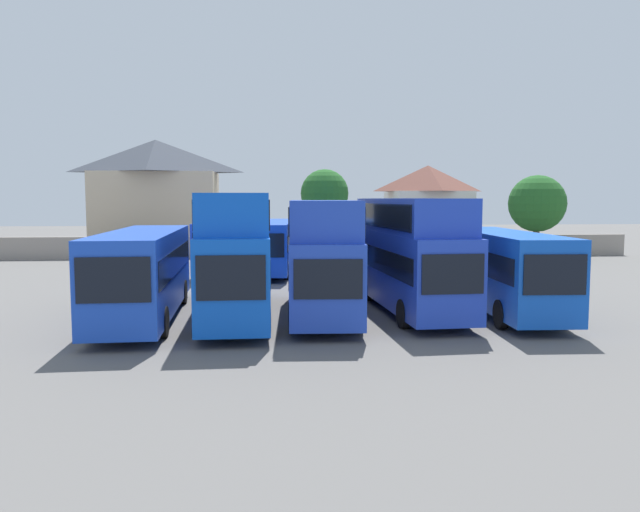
% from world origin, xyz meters
% --- Properties ---
extents(ground, '(140.00, 140.00, 0.00)m').
position_xyz_m(ground, '(0.00, 18.00, 0.00)').
color(ground, '#605E5B').
extents(depot_boundary_wall, '(56.00, 0.50, 1.80)m').
position_xyz_m(depot_boundary_wall, '(0.00, 25.25, 0.90)').
color(depot_boundary_wall, gray).
rests_on(depot_boundary_wall, ground).
extents(bus_1, '(3.01, 11.54, 3.54)m').
position_xyz_m(bus_1, '(-7.38, -0.37, 2.02)').
color(bus_1, blue).
rests_on(bus_1, ground).
extents(bus_2, '(2.77, 11.76, 5.02)m').
position_xyz_m(bus_2, '(-3.70, 0.06, 2.83)').
color(bus_2, blue).
rests_on(bus_2, ground).
extents(bus_3, '(3.08, 10.20, 4.76)m').
position_xyz_m(bus_3, '(-0.18, -0.22, 2.69)').
color(bus_3, blue).
rests_on(bus_3, ground).
extents(bus_4, '(3.12, 10.44, 4.84)m').
position_xyz_m(bus_4, '(3.59, 0.31, 2.73)').
color(bus_4, blue).
rests_on(bus_4, ground).
extents(bus_5, '(2.85, 10.25, 3.44)m').
position_xyz_m(bus_5, '(7.47, -0.34, 1.96)').
color(bus_5, blue).
rests_on(bus_5, ground).
extents(bus_6, '(2.88, 11.39, 3.39)m').
position_xyz_m(bus_6, '(-5.39, 15.56, 1.94)').
color(bus_6, blue).
rests_on(bus_6, ground).
extents(bus_7, '(3.31, 11.50, 3.36)m').
position_xyz_m(bus_7, '(-2.18, 14.98, 1.92)').
color(bus_7, blue).
rests_on(bus_7, ground).
extents(bus_8, '(2.93, 11.73, 3.38)m').
position_xyz_m(bus_8, '(1.64, 15.46, 1.93)').
color(bus_8, blue).
rests_on(bus_8, ground).
extents(bus_9, '(2.63, 11.73, 4.86)m').
position_xyz_m(bus_9, '(5.95, 15.18, 2.74)').
color(bus_9, blue).
rests_on(bus_9, ground).
extents(house_terrace_left, '(11.39, 6.87, 10.19)m').
position_xyz_m(house_terrace_left, '(-12.59, 32.57, 5.20)').
color(house_terrace_left, '#C6B293').
rests_on(house_terrace_left, ground).
extents(house_terrace_centre, '(7.39, 7.35, 7.95)m').
position_xyz_m(house_terrace_centre, '(12.60, 32.02, 4.06)').
color(house_terrace_centre, silver).
rests_on(house_terrace_centre, ground).
extents(tree_left_of_lot, '(4.60, 4.60, 6.75)m').
position_xyz_m(tree_left_of_lot, '(19.38, 23.25, 4.43)').
color(tree_left_of_lot, brown).
rests_on(tree_left_of_lot, ground).
extents(tree_behind_wall, '(4.13, 4.13, 7.37)m').
position_xyz_m(tree_behind_wall, '(2.47, 27.75, 5.26)').
color(tree_behind_wall, brown).
rests_on(tree_behind_wall, ground).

